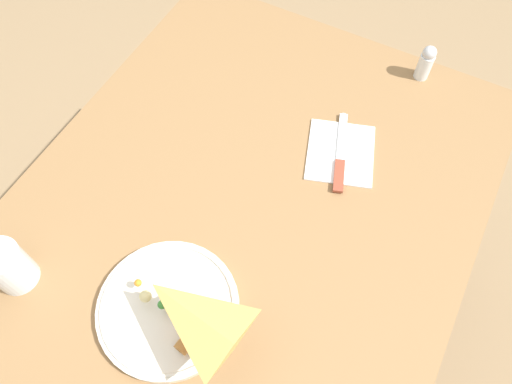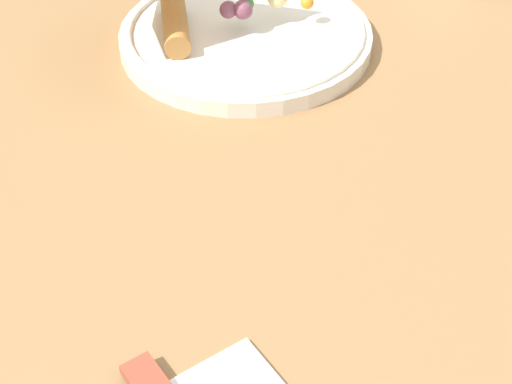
% 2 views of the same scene
% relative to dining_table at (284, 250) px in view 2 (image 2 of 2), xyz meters
% --- Properties ---
extents(dining_table, '(1.17, 0.85, 0.72)m').
position_rel_dining_table_xyz_m(dining_table, '(0.00, 0.00, 0.00)').
color(dining_table, olive).
rests_on(dining_table, ground_plane).
extents(plate_pizza, '(0.24, 0.24, 0.05)m').
position_rel_dining_table_xyz_m(plate_pizza, '(-0.19, 0.02, 0.11)').
color(plate_pizza, silver).
rests_on(plate_pizza, dining_table).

